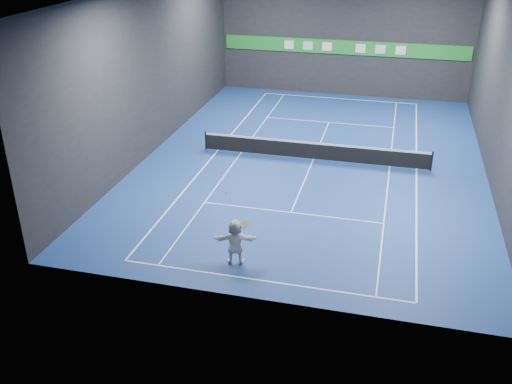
% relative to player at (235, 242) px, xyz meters
% --- Properties ---
extents(ground, '(26.00, 26.00, 0.00)m').
position_rel_player_xyz_m(ground, '(1.30, 10.95, -0.92)').
color(ground, navy).
rests_on(ground, ground).
extents(wall_back, '(18.00, 0.10, 9.00)m').
position_rel_player_xyz_m(wall_back, '(1.30, 23.95, 3.58)').
color(wall_back, black).
rests_on(wall_back, ground).
extents(wall_front, '(18.00, 0.10, 9.00)m').
position_rel_player_xyz_m(wall_front, '(1.30, -2.05, 3.58)').
color(wall_front, black).
rests_on(wall_front, ground).
extents(wall_left, '(0.10, 26.00, 9.00)m').
position_rel_player_xyz_m(wall_left, '(-7.70, 10.95, 3.58)').
color(wall_left, black).
rests_on(wall_left, ground).
extents(wall_right, '(0.10, 26.00, 9.00)m').
position_rel_player_xyz_m(wall_right, '(10.30, 10.95, 3.58)').
color(wall_right, black).
rests_on(wall_right, ground).
extents(baseline_near, '(10.98, 0.08, 0.01)m').
position_rel_player_xyz_m(baseline_near, '(1.30, -0.94, -0.92)').
color(baseline_near, white).
rests_on(baseline_near, ground).
extents(baseline_far, '(10.98, 0.08, 0.01)m').
position_rel_player_xyz_m(baseline_far, '(1.30, 22.84, -0.92)').
color(baseline_far, white).
rests_on(baseline_far, ground).
extents(sideline_doubles_left, '(0.08, 23.78, 0.01)m').
position_rel_player_xyz_m(sideline_doubles_left, '(-4.19, 10.95, -0.92)').
color(sideline_doubles_left, white).
rests_on(sideline_doubles_left, ground).
extents(sideline_doubles_right, '(0.08, 23.78, 0.01)m').
position_rel_player_xyz_m(sideline_doubles_right, '(6.79, 10.95, -0.92)').
color(sideline_doubles_right, white).
rests_on(sideline_doubles_right, ground).
extents(sideline_singles_left, '(0.06, 23.78, 0.01)m').
position_rel_player_xyz_m(sideline_singles_left, '(-2.81, 10.95, -0.92)').
color(sideline_singles_left, white).
rests_on(sideline_singles_left, ground).
extents(sideline_singles_right, '(0.06, 23.78, 0.01)m').
position_rel_player_xyz_m(sideline_singles_right, '(5.41, 10.95, -0.92)').
color(sideline_singles_right, white).
rests_on(sideline_singles_right, ground).
extents(service_line_near, '(8.23, 0.06, 0.01)m').
position_rel_player_xyz_m(service_line_near, '(1.30, 4.55, -0.92)').
color(service_line_near, white).
rests_on(service_line_near, ground).
extents(service_line_far, '(8.23, 0.06, 0.01)m').
position_rel_player_xyz_m(service_line_far, '(1.30, 17.35, -0.92)').
color(service_line_far, white).
rests_on(service_line_far, ground).
extents(center_service_line, '(0.06, 12.80, 0.01)m').
position_rel_player_xyz_m(center_service_line, '(1.30, 10.95, -0.92)').
color(center_service_line, white).
rests_on(center_service_line, ground).
extents(player, '(1.79, 0.94, 1.84)m').
position_rel_player_xyz_m(player, '(0.00, 0.00, 0.00)').
color(player, white).
rests_on(player, ground).
extents(tennis_ball, '(0.06, 0.06, 0.06)m').
position_rel_player_xyz_m(tennis_ball, '(-0.31, -0.02, 2.05)').
color(tennis_ball, '#D4ED27').
rests_on(tennis_ball, player).
extents(tennis_net, '(12.50, 0.10, 1.07)m').
position_rel_player_xyz_m(tennis_net, '(1.30, 10.95, -0.38)').
color(tennis_net, black).
rests_on(tennis_net, ground).
extents(sponsor_banner, '(17.64, 0.11, 1.00)m').
position_rel_player_xyz_m(sponsor_banner, '(1.30, 23.88, 2.58)').
color(sponsor_banner, '#1F912D').
rests_on(sponsor_banner, wall_back).
extents(tennis_racket, '(0.48, 0.39, 0.49)m').
position_rel_player_xyz_m(tennis_racket, '(0.33, 0.05, 0.72)').
color(tennis_racket, red).
rests_on(tennis_racket, player).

